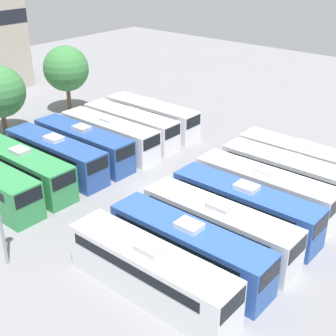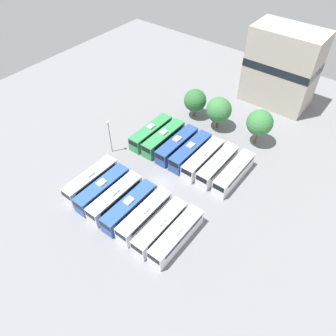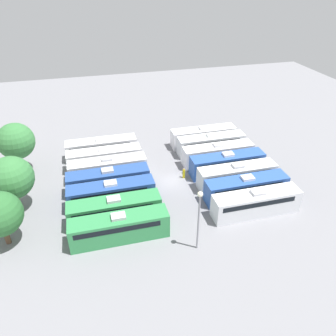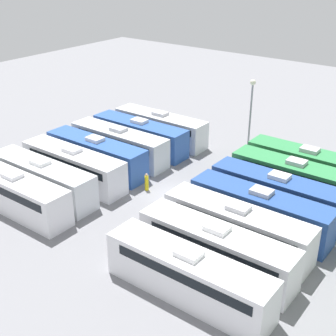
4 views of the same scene
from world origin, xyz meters
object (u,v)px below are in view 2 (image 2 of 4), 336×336
bus_5 (160,227)px  tree_0 (195,100)px  bus_1 (103,189)px  bus_6 (177,236)px  depot_building (282,67)px  tree_1 (219,110)px  bus_0 (91,179)px  bus_8 (164,138)px  light_pole (109,131)px  bus_7 (151,132)px  bus_13 (234,173)px  bus_2 (115,197)px  bus_4 (145,215)px  bus_10 (190,151)px  bus_3 (130,207)px  bus_9 (177,145)px  tree_2 (260,123)px  bus_11 (203,158)px  bus_12 (218,165)px  worker_person (156,188)px

bus_5 → tree_0: 33.02m
bus_1 → bus_5: bearing=-0.2°
bus_6 → depot_building: size_ratio=0.64×
bus_1 → tree_1: size_ratio=1.53×
bus_0 → depot_building: depot_building is taller
bus_8 → light_pole: bearing=-130.2°
bus_7 → depot_building: size_ratio=0.64×
bus_13 → tree_1: (-10.74, 11.59, 2.94)m
bus_2 → bus_5: size_ratio=1.00×
bus_7 → tree_1: 15.15m
bus_0 → bus_4: same height
bus_1 → bus_6: 16.11m
bus_4 → bus_10: size_ratio=1.00×
bus_8 → bus_4: bearing=-60.6°
bus_3 → bus_9: (-3.19, 17.59, 0.00)m
bus_4 → light_pole: (-16.73, 9.15, 3.55)m
bus_3 → tree_2: size_ratio=1.43×
bus_11 → tree_1: tree_1 is taller
bus_3 → bus_12: bearing=70.1°
bus_2 → bus_0: bearing=176.7°
bus_10 → light_pole: light_pole is taller
bus_7 → bus_10: size_ratio=1.00×
bus_3 → depot_building: 47.47m
bus_12 → bus_13: bearing=2.1°
bus_1 → bus_5: size_ratio=1.00×
light_pole → bus_9: bearing=38.4°
bus_6 → worker_person: bus_6 is taller
bus_13 → worker_person: (-9.43, -11.12, -0.92)m
bus_0 → depot_building: (14.21, 46.36, 7.23)m
bus_8 → bus_6: bearing=-46.8°
depot_building → tree_1: bearing=-107.3°
bus_7 → bus_9: size_ratio=1.00×
bus_0 → bus_6: size_ratio=1.00×
bus_6 → bus_7: same height
bus_0 → bus_13: (19.54, 17.38, 0.00)m
bus_3 → bus_12: 18.72m
tree_1 → depot_building: bearing=72.7°
light_pole → bus_13: bearing=19.7°
bus_2 → light_pole: size_ratio=1.46×
bus_6 → bus_9: bearing=126.5°
bus_2 → bus_6: same height
tree_0 → depot_building: size_ratio=0.38×
bus_5 → bus_8: bearing=127.0°
bus_13 → tree_2: tree_2 is taller
light_pole → worker_person: bearing=-11.2°
bus_2 → bus_11: same height
bus_3 → depot_building: bearing=84.5°
depot_building → bus_10: bearing=-98.6°
bus_7 → tree_2: (18.14, 12.33, 3.51)m
bus_12 → bus_11: bearing=-176.7°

